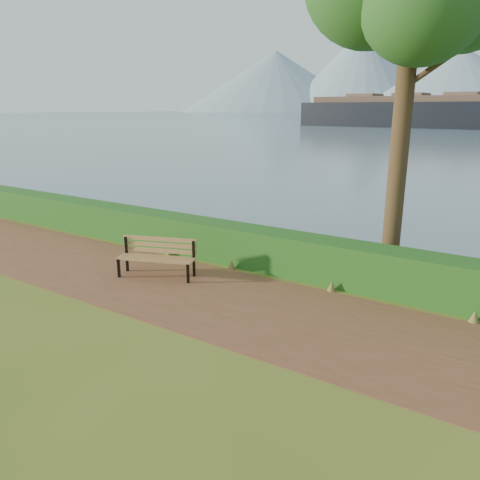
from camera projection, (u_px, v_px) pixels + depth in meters
The scene contains 4 objects.
ground at pixel (220, 306), 9.66m from camera, with size 140.00×140.00×0.00m, color #50621C.
path at pixel (228, 301), 9.90m from camera, with size 40.00×3.40×0.01m, color brown.
hedge at pixel (280, 252), 11.62m from camera, with size 32.00×0.85×1.00m, color #1A4814.
bench at pixel (157, 255), 11.29m from camera, with size 1.94×1.17×0.94m.
Camera 1 is at (5.21, -7.25, 3.96)m, focal length 35.00 mm.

